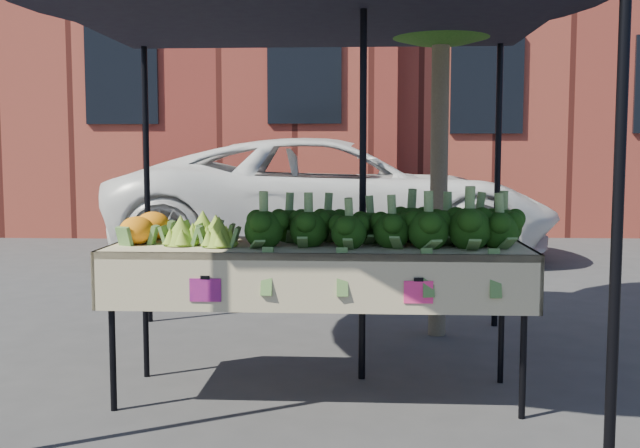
{
  "coord_description": "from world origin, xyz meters",
  "views": [
    {
      "loc": [
        0.42,
        -4.32,
        1.43
      ],
      "look_at": [
        0.18,
        0.21,
        1.0
      ],
      "focal_mm": 42.33,
      "sensor_mm": 36.0,
      "label": 1
    }
  ],
  "objects": [
    {
      "name": "ground",
      "position": [
        0.0,
        0.0,
        0.0
      ],
      "size": [
        90.0,
        90.0,
        0.0
      ],
      "primitive_type": "plane",
      "color": "#313134"
    },
    {
      "name": "table",
      "position": [
        0.18,
        0.01,
        0.45
      ],
      "size": [
        2.4,
        0.81,
        0.9
      ],
      "color": "#C5B491",
      "rests_on": "ground"
    },
    {
      "name": "broccoli_heap",
      "position": [
        0.57,
        0.04,
        1.05
      ],
      "size": [
        1.63,
        0.6,
        0.3
      ],
      "primitive_type": "ellipsoid",
      "color": "black",
      "rests_on": "table"
    },
    {
      "name": "canopy",
      "position": [
        0.08,
        0.45,
        1.37
      ],
      "size": [
        3.16,
        3.16,
        2.74
      ],
      "primitive_type": null,
      "color": "black",
      "rests_on": "ground"
    },
    {
      "name": "vehicle",
      "position": [
        0.05,
        5.8,
        2.93
      ],
      "size": [
        1.79,
        2.8,
        5.85
      ],
      "primitive_type": "imported",
      "rotation": [
        0.0,
        0.0,
        1.63
      ],
      "color": "white",
      "rests_on": "ground"
    },
    {
      "name": "street_tree",
      "position": [
        1.02,
        1.57,
        1.97
      ],
      "size": [
        2.0,
        2.0,
        3.94
      ],
      "primitive_type": null,
      "color": "#1E4C14",
      "rests_on": "ground"
    },
    {
      "name": "building_left",
      "position": [
        -5.0,
        12.0,
        4.5
      ],
      "size": [
        12.0,
        8.0,
        9.0
      ],
      "primitive_type": "cube",
      "color": "maroon",
      "rests_on": "ground"
    },
    {
      "name": "romanesco_cluster",
      "position": [
        -0.49,
        0.05,
        1.01
      ],
      "size": [
        0.46,
        0.6,
        0.23
      ],
      "primitive_type": "ellipsoid",
      "color": "#8FB436",
      "rests_on": "table"
    },
    {
      "name": "cauliflower_pair",
      "position": [
        -0.86,
        0.08,
        1.0
      ],
      "size": [
        0.26,
        0.46,
        0.21
      ],
      "primitive_type": "ellipsoid",
      "color": "orange",
      "rests_on": "table"
    }
  ]
}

